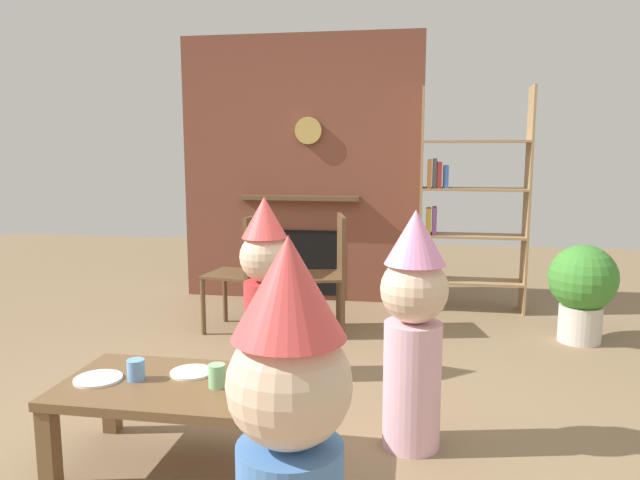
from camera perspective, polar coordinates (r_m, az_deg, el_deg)
name	(u,v)px	position (r m, az deg, el deg)	size (l,w,h in m)	color
ground_plane	(278,422)	(3.21, -4.01, -16.91)	(12.00, 12.00, 0.00)	#846B4C
brick_fireplace_feature	(302,170)	(5.52, -1.76, 6.66)	(2.20, 0.28, 2.40)	brown
bookshelf	(463,208)	(5.25, 13.52, 3.01)	(0.90, 0.28, 1.90)	#9E7A51
coffee_table	(177,396)	(2.76, -13.49, -14.30)	(1.00, 0.59, 0.38)	brown
paper_cup_near_left	(255,395)	(2.43, -6.25, -14.54)	(0.06, 0.06, 0.09)	#F2CC4C
paper_cup_near_right	(217,376)	(2.63, -9.82, -12.66)	(0.07, 0.07, 0.10)	#8CD18C
paper_cup_center	(136,370)	(2.79, -17.17, -11.76)	(0.08, 0.08, 0.09)	#669EE0
paper_plate_front	(98,379)	(2.86, -20.44, -12.32)	(0.21, 0.21, 0.01)	white
paper_plate_rear	(192,372)	(2.82, -12.18, -12.26)	(0.19, 0.19, 0.01)	white
birthday_cake_slice	(245,362)	(2.84, -7.22, -11.47)	(0.10, 0.10, 0.06)	pink
table_fork	(253,381)	(2.68, -6.42, -13.28)	(0.15, 0.02, 0.01)	silver
child_with_cone_hat	(290,447)	(1.63, -2.90, -19.18)	(0.33, 0.33, 1.18)	#4C7FC6
child_in_pink	(413,324)	(2.79, 8.91, -7.95)	(0.31, 0.31, 1.12)	#EAB2C6
child_by_the_chairs	(265,283)	(3.63, -5.24, -4.11)	(0.31, 0.31, 1.11)	#D13838
dining_chair_left	(246,266)	(4.56, -7.12, -2.46)	(0.45, 0.45, 0.90)	brown
dining_chair_middle	(329,267)	(4.49, 0.86, -2.56)	(0.48, 0.48, 0.90)	brown
potted_plant_tall	(582,286)	(4.69, 23.78, -4.07)	(0.48, 0.48, 0.71)	beige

